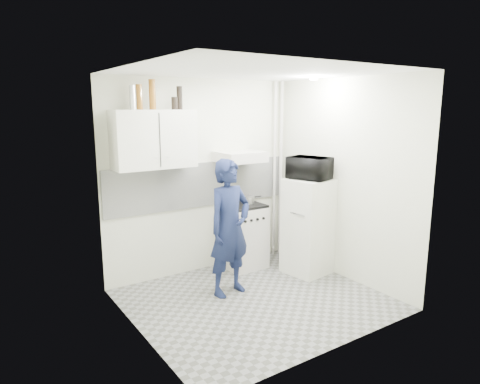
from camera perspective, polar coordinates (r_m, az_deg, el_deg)
floor at (r=5.19m, az=2.11°, el=-14.18°), size 2.80×2.80×0.00m
ceiling at (r=4.71m, az=2.35°, el=15.76°), size 2.80×2.80×0.00m
wall_back at (r=5.82m, az=-5.03°, el=2.02°), size 2.80×0.00×2.80m
wall_left at (r=4.13m, az=-13.68°, el=-2.06°), size 0.00×2.60×2.60m
wall_right at (r=5.71m, az=13.67°, el=1.55°), size 0.00×2.60×2.60m
person at (r=5.10m, az=-1.40°, el=-4.78°), size 0.65×0.48×1.64m
stove at (r=6.06m, az=0.37°, el=-5.95°), size 0.55×0.55×0.87m
fridge at (r=5.86m, az=9.03°, el=-4.55°), size 0.60×0.60×1.30m
stove_top at (r=5.95m, az=0.38°, el=-1.78°), size 0.52×0.52×0.03m
saucepan at (r=5.99m, az=1.12°, el=-1.05°), size 0.17×0.17×0.10m
microwave at (r=5.70m, az=9.28°, el=3.16°), size 0.62×0.50×0.29m
bottle_b at (r=5.18m, az=-14.15°, el=12.12°), size 0.07×0.07×0.28m
bottle_c at (r=5.21m, az=-13.28°, el=12.22°), size 0.07×0.07×0.29m
bottle_d at (r=5.27m, az=-11.62°, el=12.61°), size 0.08×0.08×0.35m
canister_b at (r=5.38m, az=-8.70°, el=11.62°), size 0.08×0.08×0.15m
bottle_e at (r=5.41m, az=-8.07°, el=12.31°), size 0.07×0.07×0.28m
upper_cabinet at (r=5.28m, az=-11.40°, el=6.91°), size 1.00×0.35×0.70m
range_hood at (r=5.81m, az=0.02°, el=4.73°), size 0.60×0.50×0.14m
backsplash at (r=5.83m, az=-4.94°, el=1.03°), size 2.74×0.03×0.60m
pipe_a at (r=6.48m, az=5.44°, el=2.95°), size 0.05×0.05×2.60m
pipe_b at (r=6.40m, az=4.61°, el=2.86°), size 0.04×0.04×2.60m
ceiling_spot_fixture at (r=5.50m, az=9.80°, el=14.64°), size 0.10×0.10×0.02m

